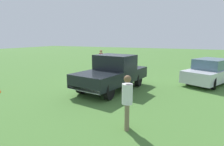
% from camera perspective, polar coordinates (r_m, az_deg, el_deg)
% --- Properties ---
extents(ground_plane, '(80.00, 80.00, 0.00)m').
position_cam_1_polar(ground_plane, '(11.30, -1.10, -3.42)').
color(ground_plane, '#477533').
extents(pickup_truck, '(4.76, 2.68, 1.84)m').
position_cam_1_polar(pickup_truck, '(10.06, 0.37, 0.44)').
color(pickup_truck, black).
rests_on(pickup_truck, ground_plane).
extents(sedan_near, '(4.86, 3.48, 1.49)m').
position_cam_1_polar(sedan_near, '(13.02, 27.87, 0.34)').
color(sedan_near, black).
rests_on(sedan_near, ground_plane).
extents(person_bystander, '(0.41, 0.41, 1.67)m').
position_cam_1_polar(person_bystander, '(5.67, 4.60, -7.94)').
color(person_bystander, '#7A6B51').
rests_on(person_bystander, ground_plane).
extents(person_visitor, '(0.45, 0.45, 1.77)m').
position_cam_1_polar(person_visitor, '(15.51, -3.31, 4.17)').
color(person_visitor, black).
rests_on(person_visitor, ground_plane).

